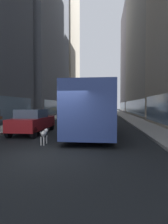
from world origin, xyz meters
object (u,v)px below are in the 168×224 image
car_silver_sedan (101,110)px  car_yellow_taxi (94,109)px  transit_bus (94,107)px  car_white_van (102,109)px  box_truck (85,107)px  dalmatian_dog (44,134)px  car_red_coupe (33,121)px

car_silver_sedan → car_yellow_taxi: size_ratio=0.99×
transit_bus → car_yellow_taxi: (-2.40, 40.74, -0.95)m
car_white_van → car_yellow_taxi: bearing=123.9°
car_white_van → box_truck: bearing=-96.7°
car_white_van → dalmatian_dog: (-2.13, -42.09, -0.31)m
car_yellow_taxi → box_truck: (0.00, -24.00, 0.84)m
transit_bus → box_truck: (-2.40, 16.74, -0.11)m
transit_bus → car_silver_sedan: size_ratio=2.66×
car_white_van → car_red_coupe: (-4.00, -38.87, -0.00)m
car_white_van → dalmatian_dog: 42.15m
car_white_van → transit_bus: bearing=-90.0°
transit_bus → dalmatian_dog: transit_bus is taller
transit_bus → car_white_van: transit_bus is taller
car_silver_sedan → dalmatian_dog: car_silver_sedan is taller
box_truck → dalmatian_dog: box_truck is taller
transit_bus → dalmatian_dog: 5.52m
car_red_coupe → box_truck: box_truck is taller
transit_bus → car_white_van: size_ratio=2.41×
transit_bus → car_white_van: (0.00, 37.17, -0.95)m
car_yellow_taxi → car_red_coupe: size_ratio=0.98×
car_white_van → car_red_coupe: size_ratio=1.07×
car_white_van → car_red_coupe: bearing=-95.9°
dalmatian_dog → car_white_van: bearing=87.1°
box_truck → dalmatian_dog: size_ratio=7.79×
transit_bus → car_red_coupe: bearing=-156.9°
box_truck → dalmatian_dog: (0.27, -21.67, -1.15)m
car_white_van → dalmatian_dog: bearing=-92.9°
box_truck → dalmatian_dog: 21.71m
car_white_van → box_truck: (-2.40, -20.42, 0.84)m
transit_bus → box_truck: same height
car_yellow_taxi → dalmatian_dog: size_ratio=4.53×
car_red_coupe → car_yellow_taxi: bearing=87.8°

